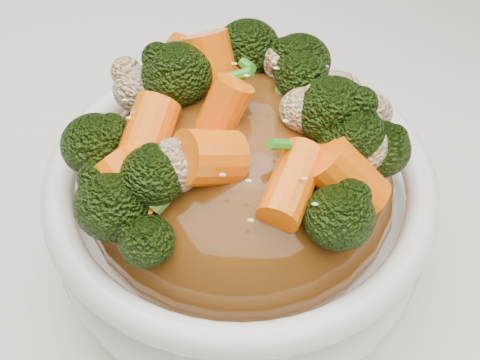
# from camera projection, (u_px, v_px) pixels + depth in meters

# --- Properties ---
(tablecloth) EXTENTS (1.20, 0.80, 0.04)m
(tablecloth) POSITION_uv_depth(u_px,v_px,m) (221.00, 262.00, 0.46)
(tablecloth) COLOR white
(tablecloth) RESTS_ON dining_table
(bowl) EXTENTS (0.28, 0.28, 0.09)m
(bowl) POSITION_uv_depth(u_px,v_px,m) (240.00, 216.00, 0.41)
(bowl) COLOR white
(bowl) RESTS_ON tablecloth
(sauce_base) EXTENTS (0.23, 0.23, 0.10)m
(sauce_base) POSITION_uv_depth(u_px,v_px,m) (240.00, 184.00, 0.38)
(sauce_base) COLOR #5A310F
(sauce_base) RESTS_ON bowl
(carrots) EXTENTS (0.23, 0.23, 0.05)m
(carrots) POSITION_uv_depth(u_px,v_px,m) (240.00, 99.00, 0.34)
(carrots) COLOR #FE6A08
(carrots) RESTS_ON sauce_base
(broccoli) EXTENTS (0.23, 0.23, 0.05)m
(broccoli) POSITION_uv_depth(u_px,v_px,m) (240.00, 101.00, 0.34)
(broccoli) COLOR black
(broccoli) RESTS_ON sauce_base
(cauliflower) EXTENTS (0.23, 0.23, 0.04)m
(cauliflower) POSITION_uv_depth(u_px,v_px,m) (240.00, 104.00, 0.34)
(cauliflower) COLOR beige
(cauliflower) RESTS_ON sauce_base
(scallions) EXTENTS (0.17, 0.17, 0.02)m
(scallions) POSITION_uv_depth(u_px,v_px,m) (240.00, 98.00, 0.33)
(scallions) COLOR #26841E
(scallions) RESTS_ON sauce_base
(sesame_seeds) EXTENTS (0.20, 0.20, 0.01)m
(sesame_seeds) POSITION_uv_depth(u_px,v_px,m) (240.00, 98.00, 0.33)
(sesame_seeds) COLOR beige
(sesame_seeds) RESTS_ON sauce_base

